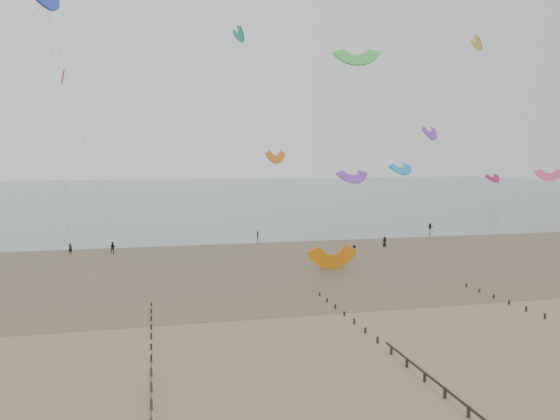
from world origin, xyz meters
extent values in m
plane|color=brown|center=(0.00, 0.00, 0.00)|extent=(500.00, 500.00, 0.00)
plane|color=#475654|center=(0.00, 200.00, 0.03)|extent=(500.00, 500.00, 0.00)
plane|color=#473A28|center=(0.00, 35.00, 0.01)|extent=(500.00, 500.00, 0.00)
ellipsoid|color=slate|center=(-18.00, 22.00, 0.01)|extent=(23.60, 14.36, 0.01)
ellipsoid|color=slate|center=(12.00, 38.00, 0.01)|extent=(33.64, 18.32, 0.01)
ellipsoid|color=slate|center=(45.00, 30.00, 0.01)|extent=(19.65, 13.67, 0.01)
cube|color=black|center=(-14.00, -11.68, 0.31)|extent=(0.16, 0.16, 0.71)
cube|color=black|center=(-14.00, -9.05, 0.29)|extent=(0.16, 0.16, 0.68)
cube|color=black|center=(-14.00, -6.42, 0.28)|extent=(0.16, 0.16, 0.65)
cube|color=black|center=(-14.00, -3.79, 0.26)|extent=(0.16, 0.16, 0.62)
cube|color=black|center=(-14.00, -1.16, 0.25)|extent=(0.16, 0.16, 0.59)
cube|color=black|center=(-14.00, 1.47, 0.23)|extent=(0.16, 0.16, 0.57)
cube|color=black|center=(-14.00, 4.11, 0.22)|extent=(0.16, 0.16, 0.54)
cube|color=black|center=(-14.00, 6.74, 0.20)|extent=(0.16, 0.16, 0.51)
cube|color=black|center=(-14.00, 9.37, 0.19)|extent=(0.16, 0.16, 0.48)
cube|color=black|center=(-14.00, 12.00, 0.17)|extent=(0.16, 0.16, 0.45)
cube|color=black|center=(4.00, -16.95, 0.33)|extent=(0.16, 0.16, 0.77)
cube|color=black|center=(4.00, -14.32, 0.32)|extent=(0.16, 0.16, 0.74)
cube|color=black|center=(4.00, -11.68, 0.31)|extent=(0.16, 0.16, 0.71)
cube|color=black|center=(4.00, -9.05, 0.29)|extent=(0.16, 0.16, 0.68)
cube|color=black|center=(4.00, -6.42, 0.28)|extent=(0.16, 0.16, 0.65)
cube|color=black|center=(4.00, -3.79, 0.26)|extent=(0.16, 0.16, 0.62)
cube|color=black|center=(4.00, -1.16, 0.25)|extent=(0.16, 0.16, 0.59)
cube|color=black|center=(4.00, 1.47, 0.23)|extent=(0.16, 0.16, 0.57)
cube|color=black|center=(4.00, 4.11, 0.22)|extent=(0.16, 0.16, 0.54)
cube|color=black|center=(4.00, 6.74, 0.20)|extent=(0.16, 0.16, 0.51)
cube|color=black|center=(4.00, 9.37, 0.19)|extent=(0.16, 0.16, 0.48)
cube|color=black|center=(4.00, 12.00, 0.17)|extent=(0.16, 0.16, 0.45)
cube|color=black|center=(22.00, -1.16, 0.25)|extent=(0.16, 0.16, 0.59)
cube|color=black|center=(22.00, 1.47, 0.23)|extent=(0.16, 0.16, 0.57)
cube|color=black|center=(22.00, 4.11, 0.22)|extent=(0.16, 0.16, 0.54)
cube|color=black|center=(22.00, 6.74, 0.20)|extent=(0.16, 0.16, 0.51)
cube|color=black|center=(22.00, 9.37, 0.19)|extent=(0.16, 0.16, 0.48)
cube|color=black|center=(22.00, 12.00, 0.17)|extent=(0.16, 0.16, 0.45)
imported|color=black|center=(-26.42, 46.21, 0.88)|extent=(0.74, 0.59, 1.75)
imported|color=black|center=(-19.89, 45.19, 0.91)|extent=(1.01, 0.86, 1.82)
imported|color=black|center=(16.47, 33.98, 0.87)|extent=(1.10, 1.29, 1.73)
imported|color=black|center=(42.33, 57.90, 0.82)|extent=(1.60, 0.87, 1.64)
imported|color=black|center=(24.90, 41.60, 0.84)|extent=(0.96, 0.96, 1.68)
imported|color=black|center=(5.34, 54.78, 0.77)|extent=(0.70, 0.98, 1.55)
camera|label=1|loc=(-13.69, -44.09, 15.08)|focal=35.00mm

